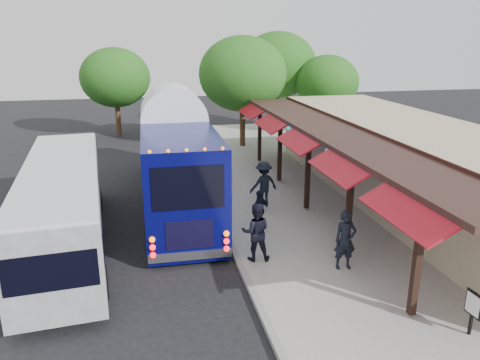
{
  "coord_description": "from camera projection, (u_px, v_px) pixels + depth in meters",
  "views": [
    {
      "loc": [
        -2.77,
        -13.43,
        7.12
      ],
      "look_at": [
        0.82,
        3.45,
        1.8
      ],
      "focal_mm": 35.0,
      "sensor_mm": 36.0,
      "label": 1
    }
  ],
  "objects": [
    {
      "name": "ground",
      "position": [
        237.0,
        265.0,
        15.2
      ],
      "size": [
        90.0,
        90.0,
        0.0
      ],
      "primitive_type": "plane",
      "color": "black",
      "rests_on": "ground"
    },
    {
      "name": "sidewalk",
      "position": [
        333.0,
        209.0,
        19.91
      ],
      "size": [
        10.0,
        40.0,
        0.15
      ],
      "primitive_type": "cube",
      "color": "#9E9B93",
      "rests_on": "ground"
    },
    {
      "name": "curb",
      "position": [
        219.0,
        218.0,
        18.93
      ],
      "size": [
        0.2,
        40.0,
        0.16
      ],
      "primitive_type": "cube",
      "color": "gray",
      "rests_on": "ground"
    },
    {
      "name": "station_shelter",
      "position": [
        409.0,
        165.0,
        20.06
      ],
      "size": [
        8.15,
        20.0,
        3.6
      ],
      "color": "tan",
      "rests_on": "ground"
    },
    {
      "name": "coach_bus",
      "position": [
        175.0,
        154.0,
        20.3
      ],
      "size": [
        2.84,
        12.9,
        4.11
      ],
      "rotation": [
        0.0,
        0.0,
        -0.01
      ],
      "color": "#060750",
      "rests_on": "ground"
    },
    {
      "name": "city_bus",
      "position": [
        64.0,
        203.0,
        16.03
      ],
      "size": [
        3.38,
        11.24,
        2.97
      ],
      "rotation": [
        0.0,
        0.0,
        0.09
      ],
      "color": "gray",
      "rests_on": "ground"
    },
    {
      "name": "ped_a",
      "position": [
        345.0,
        240.0,
        14.43
      ],
      "size": [
        0.72,
        0.5,
        1.89
      ],
      "primitive_type": "imported",
      "rotation": [
        0.0,
        0.0,
        -0.06
      ],
      "color": "black",
      "rests_on": "sidewalk"
    },
    {
      "name": "ped_b",
      "position": [
        256.0,
        232.0,
        14.99
      ],
      "size": [
        1.05,
        0.88,
        1.93
      ],
      "primitive_type": "imported",
      "rotation": [
        0.0,
        0.0,
        2.98
      ],
      "color": "black",
      "rests_on": "sidewalk"
    },
    {
      "name": "ped_c",
      "position": [
        260.0,
        210.0,
        17.5
      ],
      "size": [
        0.92,
        0.86,
        1.52
      ],
      "primitive_type": "imported",
      "rotation": [
        0.0,
        0.0,
        3.84
      ],
      "color": "black",
      "rests_on": "sidewalk"
    },
    {
      "name": "ped_d",
      "position": [
        264.0,
        184.0,
        19.84
      ],
      "size": [
        1.39,
        1.01,
        1.94
      ],
      "primitive_type": "imported",
      "rotation": [
        0.0,
        0.0,
        3.39
      ],
      "color": "black",
      "rests_on": "sidewalk"
    },
    {
      "name": "sign_board",
      "position": [
        473.0,
        306.0,
        11.2
      ],
      "size": [
        0.09,
        0.52,
        1.14
      ],
      "rotation": [
        0.0,
        0.0,
        0.06
      ],
      "color": "black",
      "rests_on": "sidewalk"
    },
    {
      "name": "tree_left",
      "position": [
        243.0,
        74.0,
        29.78
      ],
      "size": [
        5.63,
        5.63,
        7.21
      ],
      "color": "#382314",
      "rests_on": "ground"
    },
    {
      "name": "tree_mid",
      "position": [
        278.0,
        65.0,
        35.75
      ],
      "size": [
        5.87,
        5.87,
        7.51
      ],
      "color": "#382314",
      "rests_on": "ground"
    },
    {
      "name": "tree_right",
      "position": [
        327.0,
        82.0,
        33.9
      ],
      "size": [
        4.59,
        4.59,
        5.88
      ],
      "color": "#382314",
      "rests_on": "ground"
    },
    {
      "name": "tree_far",
      "position": [
        115.0,
        78.0,
        33.58
      ],
      "size": [
        5.0,
        5.0,
        6.4
      ],
      "color": "#382314",
      "rests_on": "ground"
    }
  ]
}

